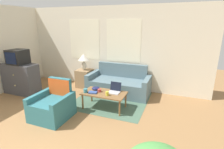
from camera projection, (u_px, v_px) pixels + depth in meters
The scene contains 15 objects.
wall_back at pixel (106, 48), 5.68m from camera, with size 6.46×0.06×2.60m.
rug at pixel (112, 100), 4.92m from camera, with size 1.94×1.87×0.01m.
couch at pixel (119, 84), 5.36m from camera, with size 1.86×0.85×0.87m.
armchair at pixel (53, 106), 3.97m from camera, with size 0.78×0.80×0.85m.
tv_dresser at pixel (21, 79), 5.29m from camera, with size 1.08×0.49×0.92m.
television at pixel (18, 57), 5.10m from camera, with size 0.49×0.48×0.43m.
side_table at pixel (85, 78), 5.88m from camera, with size 0.47×0.47×0.59m.
table_lamp at pixel (84, 59), 5.69m from camera, with size 0.35×0.35×0.53m.
coffee_table at pixel (104, 94), 4.35m from camera, with size 1.08×0.58×0.42m.
laptop at pixel (115, 90), 4.36m from camera, with size 0.28×0.29×0.24m.
cup_navy at pixel (99, 90), 4.38m from camera, with size 0.09×0.09×0.07m.
cup_yellow at pixel (107, 94), 4.16m from camera, with size 0.08×0.08×0.10m.
cup_white at pixel (86, 91), 4.34m from camera, with size 0.10×0.10×0.10m.
snack_bowl at pixel (96, 88), 4.54m from camera, with size 0.20×0.20×0.07m.
book_red at pixel (93, 92), 4.31m from camera, with size 0.23×0.18×0.04m.
Camera 1 is at (2.26, -1.11, 2.09)m, focal length 28.00 mm.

